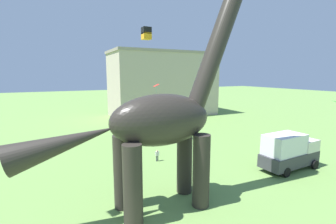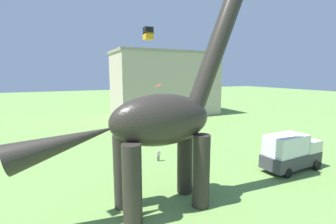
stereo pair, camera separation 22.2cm
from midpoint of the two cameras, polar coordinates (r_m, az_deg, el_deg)
name	(u,v)px [view 2 (the right image)]	position (r m, az deg, el deg)	size (l,w,h in m)	color
dinosaur_sculpture	(160,120)	(14.25, -1.38, -1.91)	(14.73, 3.12, 15.40)	#2D2823
parked_box_truck	(291,152)	(23.51, 27.51, -8.39)	(5.68, 2.39, 3.20)	#38383D
person_photographer	(158,154)	(23.24, -2.04, -10.05)	(0.42, 0.18, 1.12)	#2D3347
kite_near_high	(158,85)	(33.93, -2.15, 6.36)	(0.93, 1.20, 1.43)	red
kite_mid_center	(148,33)	(28.30, -4.52, 18.19)	(0.95, 0.95, 1.34)	black
background_building_block	(166,84)	(48.62, -0.44, 6.75)	(20.82, 10.12, 12.66)	#B7A893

